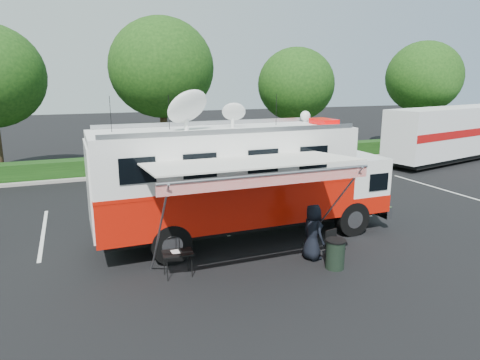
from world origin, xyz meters
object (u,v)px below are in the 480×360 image
object	(u,v)px
trash_bin	(335,254)
command_truck	(243,179)
folding_table	(177,254)
semi_trailer	(452,133)

from	to	relation	value
trash_bin	command_truck	bearing A→B (deg)	114.83
folding_table	semi_trailer	distance (m)	23.05
command_truck	trash_bin	distance (m)	3.95
command_truck	folding_table	bearing A→B (deg)	-142.96
folding_table	trash_bin	distance (m)	4.46
folding_table	trash_bin	xyz separation A→B (m)	(4.30, -1.17, -0.22)
folding_table	semi_trailer	size ratio (longest dim) A/B	0.07
folding_table	semi_trailer	bearing A→B (deg)	25.73
folding_table	trash_bin	size ratio (longest dim) A/B	1.01
trash_bin	semi_trailer	xyz separation A→B (m)	(16.44, 11.17, 1.44)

